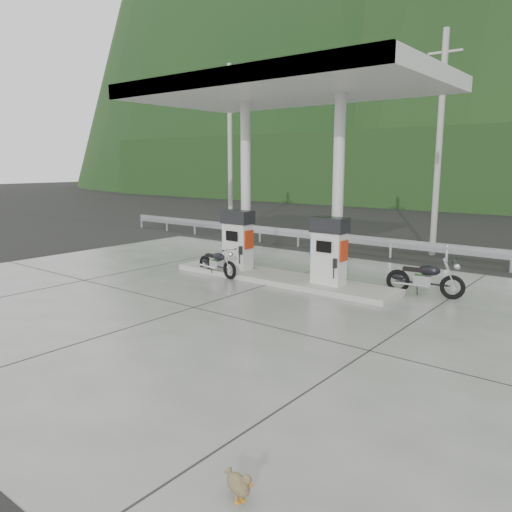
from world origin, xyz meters
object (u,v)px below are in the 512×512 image
Objects in this scene: gas_pump_left at (238,240)px; motorcycle_right at (425,279)px; gas_pump_right at (329,251)px; duck at (238,485)px; motorcycle_left at (217,263)px.

motorcycle_right is at bearing 9.92° from gas_pump_left.
gas_pump_right is 8.91m from duck.
duck is (1.38, -9.04, -0.28)m from motorcycle_right.
gas_pump_left reaches higher than motorcycle_right.
gas_pump_left reaches higher than duck.
gas_pump_right is at bearing -165.15° from motorcycle_right.
gas_pump_right is 0.98× the size of motorcycle_right.
motorcycle_left is 10.33m from duck.
motorcycle_right is (5.48, 0.96, -0.61)m from gas_pump_left.
motorcycle_left is at bearing -169.78° from gas_pump_right.
gas_pump_right is (3.20, 0.00, 0.00)m from gas_pump_left.
motorcycle_left is at bearing -114.74° from gas_pump_left.
duck is at bearing -36.40° from motorcycle_left.
gas_pump_right is at bearing 0.00° from gas_pump_left.
motorcycle_right reaches higher than duck.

